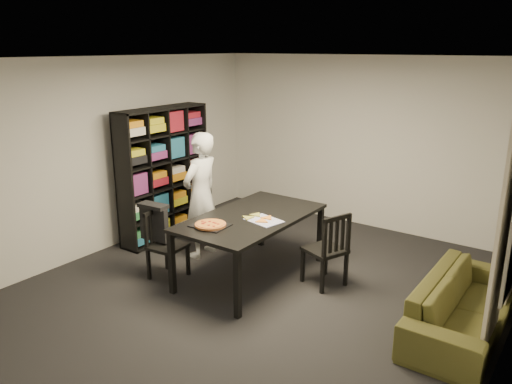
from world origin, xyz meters
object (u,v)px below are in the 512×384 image
Objects in this scene: dining_table at (251,221)px; baking_tray at (210,225)px; pepperoni_pizza at (210,225)px; sofa at (464,305)px; chair_left at (162,239)px; person at (201,195)px; chair_right at (330,246)px; bookshelf at (164,174)px.

dining_table is 0.58m from baking_tray.
pepperoni_pizza is (0.02, -0.02, 0.02)m from baking_tray.
sofa is (2.42, 0.23, -0.43)m from dining_table.
person is at bearing -1.79° from chair_left.
chair_right reaches higher than baking_tray.
dining_table is 0.59m from pepperoni_pizza.
chair_right is at bearing 87.23° from sofa.
dining_table is 2.22× the size of chair_left.
chair_right reaches higher than sofa.
bookshelf reaches higher than sofa.
chair_left is 0.45× the size of sofa.
baking_tray is at bearing -30.62° from chair_right.
baking_tray is (1.65, -0.92, -0.17)m from bookshelf.
pepperoni_pizza is at bearing -43.58° from baking_tray.
sofa is (1.52, -0.07, -0.24)m from chair_right.
chair_left is 2.10× the size of baking_tray.
pepperoni_pizza is 2.74m from sofa.
baking_tray is at bearing 136.42° from pepperoni_pizza.
bookshelf is at bearing 38.40° from chair_left.
bookshelf is at bearing -106.15° from person.
person is (-0.93, 0.15, 0.13)m from dining_table.
bookshelf is 2.11× the size of chair_right.
baking_tray is at bearing -107.63° from dining_table.
dining_table is at bearing 72.37° from baking_tray.
chair_left is 3.42m from sofa.
person is at bearing -14.10° from bookshelf.
baking_tray is at bearing 45.20° from person.
baking_tray is at bearing -89.09° from chair_left.
chair_left is at bearing -173.99° from baking_tray.
baking_tray is (0.75, -0.70, -0.05)m from person.
person is at bearing 170.71° from dining_table.
dining_table is at bearing -60.01° from chair_left.
person is (-0.04, 0.77, 0.36)m from chair_left.
bookshelf is at bearing -70.30° from chair_right.
sofa is at bearing -80.76° from chair_left.
dining_table is at bearing -11.68° from bookshelf.
chair_right is (0.91, 0.30, -0.19)m from dining_table.
dining_table is at bearing 74.94° from pepperoni_pizza.
chair_left is at bearing 1.25° from person.
bookshelf is 0.94m from person.
bookshelf reaches higher than pepperoni_pizza.
bookshelf is 4.31m from sofa.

